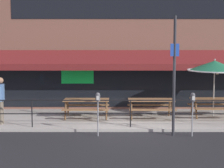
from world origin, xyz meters
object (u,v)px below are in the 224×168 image
object	(u,v)px
picnic_table_left	(87,103)
parking_meter_far	(193,101)
patio_umbrella_right	(215,66)
picnic_table_centre	(151,103)
pedestrian_walking	(1,98)
parking_meter_near	(98,101)
street_sign_pole	(174,75)
picnic_table_right	(214,102)

from	to	relation	value
picnic_table_left	parking_meter_far	xyz separation A→B (m)	(3.61, -2.44, 0.44)
patio_umbrella_right	picnic_table_left	bearing A→B (deg)	-177.54
picnic_table_centre	patio_umbrella_right	xyz separation A→B (m)	(2.58, 0.22, 1.47)
picnic_table_left	pedestrian_walking	bearing A→B (deg)	-161.69
picnic_table_left	parking_meter_far	world-z (taller)	parking_meter_far
picnic_table_centre	parking_meter_near	distance (m)	3.17
patio_umbrella_right	pedestrian_walking	size ratio (longest dim) A/B	1.39
parking_meter_near	picnic_table_centre	bearing A→B (deg)	50.13
patio_umbrella_right	street_sign_pole	bearing A→B (deg)	-129.96
picnic_table_centre	picnic_table_right	distance (m)	2.58
picnic_table_centre	picnic_table_right	bearing A→B (deg)	3.88
parking_meter_far	street_sign_pole	xyz separation A→B (m)	(-0.59, 0.12, 0.84)
picnic_table_centre	pedestrian_walking	world-z (taller)	pedestrian_walking
patio_umbrella_right	parking_meter_far	bearing A→B (deg)	-120.13
parking_meter_near	picnic_table_right	bearing A→B (deg)	29.39
parking_meter_far	picnic_table_left	bearing A→B (deg)	145.96
parking_meter_near	pedestrian_walking	bearing A→B (deg)	158.93
parking_meter_near	street_sign_pole	distance (m)	2.60
street_sign_pole	parking_meter_far	bearing A→B (deg)	-11.10
picnic_table_left	street_sign_pole	world-z (taller)	street_sign_pole
picnic_table_right	parking_meter_near	world-z (taller)	parking_meter_near
patio_umbrella_right	parking_meter_far	size ratio (longest dim) A/B	1.67
patio_umbrella_right	picnic_table_right	bearing A→B (deg)	-90.00
parking_meter_far	patio_umbrella_right	bearing A→B (deg)	59.87
patio_umbrella_right	pedestrian_walking	bearing A→B (deg)	-171.46
pedestrian_walking	parking_meter_far	size ratio (longest dim) A/B	1.20
patio_umbrella_right	picnic_table_centre	bearing A→B (deg)	-175.17
picnic_table_centre	pedestrian_walking	bearing A→B (deg)	-169.78
pedestrian_walking	picnic_table_left	bearing A→B (deg)	18.31
picnic_table_right	street_sign_pole	bearing A→B (deg)	-130.44
patio_umbrella_right	parking_meter_near	world-z (taller)	patio_umbrella_right
parking_meter_near	street_sign_pole	world-z (taller)	street_sign_pole
patio_umbrella_right	parking_meter_near	distance (m)	5.39
pedestrian_walking	parking_meter_far	xyz separation A→B (m)	(6.66, -1.43, 0.09)
picnic_table_left	parking_meter_near	bearing A→B (deg)	-76.83
picnic_table_centre	picnic_table_left	bearing A→B (deg)	-179.92
patio_umbrella_right	pedestrian_walking	xyz separation A→B (m)	(-8.21, -1.23, -1.12)
parking_meter_far	street_sign_pole	distance (m)	1.03
picnic_table_left	patio_umbrella_right	size ratio (longest dim) A/B	0.76
picnic_table_right	patio_umbrella_right	xyz separation A→B (m)	(0.00, 0.04, 1.47)
picnic_table_left	street_sign_pole	xyz separation A→B (m)	(3.02, -2.32, 1.28)
picnic_table_centre	parking_meter_far	xyz separation A→B (m)	(1.03, -2.44, 0.44)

